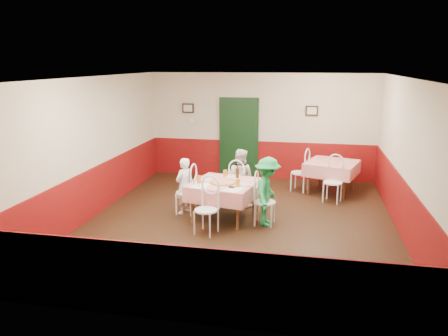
% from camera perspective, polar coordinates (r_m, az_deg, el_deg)
% --- Properties ---
extents(floor, '(7.00, 7.00, 0.00)m').
position_cam_1_polar(floor, '(8.68, 2.09, -7.07)').
color(floor, black).
rests_on(floor, ground).
extents(ceiling, '(7.00, 7.00, 0.00)m').
position_cam_1_polar(ceiling, '(8.12, 2.27, 11.73)').
color(ceiling, white).
rests_on(ceiling, back_wall).
extents(back_wall, '(6.00, 0.10, 2.80)m').
position_cam_1_polar(back_wall, '(11.71, 4.90, 5.43)').
color(back_wall, beige).
rests_on(back_wall, ground).
extents(front_wall, '(6.00, 0.10, 2.80)m').
position_cam_1_polar(front_wall, '(4.99, -4.24, -6.07)').
color(front_wall, beige).
rests_on(front_wall, ground).
extents(left_wall, '(0.10, 7.00, 2.80)m').
position_cam_1_polar(left_wall, '(9.24, -16.55, 2.67)').
color(left_wall, beige).
rests_on(left_wall, ground).
extents(right_wall, '(0.10, 7.00, 2.80)m').
position_cam_1_polar(right_wall, '(8.37, 22.90, 1.04)').
color(right_wall, beige).
rests_on(right_wall, ground).
extents(wainscot_back, '(6.00, 0.03, 1.00)m').
position_cam_1_polar(wainscot_back, '(11.86, 4.80, 1.12)').
color(wainscot_back, maroon).
rests_on(wainscot_back, ground).
extents(wainscot_front, '(6.00, 0.03, 1.00)m').
position_cam_1_polar(wainscot_front, '(5.37, -4.02, -15.09)').
color(wainscot_front, maroon).
rests_on(wainscot_front, ground).
extents(wainscot_left, '(0.03, 7.00, 1.00)m').
position_cam_1_polar(wainscot_left, '(9.44, -16.09, -2.70)').
color(wainscot_left, maroon).
rests_on(wainscot_left, ground).
extents(wainscot_right, '(0.03, 7.00, 1.00)m').
position_cam_1_polar(wainscot_right, '(8.60, 22.24, -4.82)').
color(wainscot_right, maroon).
rests_on(wainscot_right, ground).
extents(door, '(0.96, 0.06, 2.10)m').
position_cam_1_polar(door, '(11.80, 1.93, 3.82)').
color(door, black).
rests_on(door, ground).
extents(picture_left, '(0.32, 0.03, 0.26)m').
position_cam_1_polar(picture_left, '(11.99, -4.71, 7.80)').
color(picture_left, black).
rests_on(picture_left, back_wall).
extents(picture_right, '(0.32, 0.03, 0.26)m').
position_cam_1_polar(picture_right, '(11.53, 11.40, 7.34)').
color(picture_right, black).
rests_on(picture_right, back_wall).
extents(thermostat, '(0.10, 0.03, 0.10)m').
position_cam_1_polar(thermostat, '(12.00, -4.22, 6.13)').
color(thermostat, white).
rests_on(thermostat, back_wall).
extents(main_table, '(1.44, 1.44, 0.77)m').
position_cam_1_polar(main_table, '(8.75, -0.00, -4.30)').
color(main_table, red).
rests_on(main_table, ground).
extents(second_table, '(1.41, 1.41, 0.77)m').
position_cam_1_polar(second_table, '(10.80, 13.83, -1.19)').
color(second_table, red).
rests_on(second_table, ground).
extents(chair_left, '(0.46, 0.46, 0.90)m').
position_cam_1_polar(chair_left, '(9.07, -4.97, -3.19)').
color(chair_left, white).
rests_on(chair_left, ground).
extents(chair_right, '(0.45, 0.45, 0.90)m').
position_cam_1_polar(chair_right, '(8.45, 5.35, -4.48)').
color(chair_right, white).
rests_on(chair_right, ground).
extents(chair_far, '(0.48, 0.48, 0.90)m').
position_cam_1_polar(chair_far, '(9.48, 1.97, -2.39)').
color(chair_far, white).
rests_on(chair_far, ground).
extents(chair_near, '(0.52, 0.52, 0.90)m').
position_cam_1_polar(chair_near, '(7.99, -2.35, -5.53)').
color(chair_near, white).
rests_on(chair_near, ground).
extents(chair_second_a, '(0.53, 0.53, 0.90)m').
position_cam_1_polar(chair_second_a, '(10.76, 9.87, -0.62)').
color(chair_second_a, white).
rests_on(chair_second_a, ground).
extents(chair_second_b, '(0.53, 0.53, 0.90)m').
position_cam_1_polar(chair_second_b, '(10.05, 14.02, -1.86)').
color(chair_second_b, white).
rests_on(chair_second_b, ground).
extents(pizza, '(0.57, 0.57, 0.03)m').
position_cam_1_polar(pizza, '(8.59, -0.12, -1.85)').
color(pizza, '#B74723').
rests_on(pizza, main_table).
extents(plate_left, '(0.29, 0.29, 0.01)m').
position_cam_1_polar(plate_left, '(8.80, -2.37, -1.53)').
color(plate_left, white).
rests_on(plate_left, main_table).
extents(plate_right, '(0.29, 0.29, 0.01)m').
position_cam_1_polar(plate_right, '(8.47, 2.71, -2.15)').
color(plate_right, white).
rests_on(plate_right, main_table).
extents(plate_far, '(0.29, 0.29, 0.01)m').
position_cam_1_polar(plate_far, '(9.02, 0.96, -1.15)').
color(plate_far, white).
rests_on(plate_far, main_table).
extents(glass_a, '(0.10, 0.10, 0.15)m').
position_cam_1_polar(glass_a, '(8.55, -3.29, -1.52)').
color(glass_a, '#BF7219').
rests_on(glass_a, main_table).
extents(glass_b, '(0.10, 0.10, 0.15)m').
position_cam_1_polar(glass_b, '(8.31, 1.78, -1.97)').
color(glass_b, '#BF7219').
rests_on(glass_b, main_table).
extents(glass_c, '(0.09, 0.09, 0.15)m').
position_cam_1_polar(glass_c, '(9.01, 0.15, -0.72)').
color(glass_c, '#BF7219').
rests_on(glass_c, main_table).
extents(beer_bottle, '(0.08, 0.08, 0.24)m').
position_cam_1_polar(beer_bottle, '(8.94, 1.76, -0.54)').
color(beer_bottle, '#381C0A').
rests_on(beer_bottle, main_table).
extents(shaker_a, '(0.04, 0.04, 0.09)m').
position_cam_1_polar(shaker_a, '(8.44, -3.83, -1.95)').
color(shaker_a, silver).
rests_on(shaker_a, main_table).
extents(shaker_b, '(0.04, 0.04, 0.09)m').
position_cam_1_polar(shaker_b, '(8.33, -3.35, -2.15)').
color(shaker_b, silver).
rests_on(shaker_b, main_table).
extents(shaker_c, '(0.04, 0.04, 0.09)m').
position_cam_1_polar(shaker_c, '(8.51, -3.89, -1.83)').
color(shaker_c, '#B23319').
rests_on(shaker_c, main_table).
extents(menu_left, '(0.32, 0.42, 0.00)m').
position_cam_1_polar(menu_left, '(8.40, -3.15, -2.34)').
color(menu_left, white).
rests_on(menu_left, main_table).
extents(menu_right, '(0.43, 0.49, 0.00)m').
position_cam_1_polar(menu_right, '(8.17, 1.28, -2.79)').
color(menu_right, white).
rests_on(menu_right, main_table).
extents(wallet, '(0.13, 0.11, 0.02)m').
position_cam_1_polar(wallet, '(8.27, 1.00, -2.51)').
color(wallet, black).
rests_on(wallet, main_table).
extents(diner_left, '(0.44, 0.51, 1.17)m').
position_cam_1_polar(diner_left, '(9.05, -5.27, -2.33)').
color(diner_left, gray).
rests_on(diner_left, ground).
extents(diner_far, '(0.71, 0.61, 1.27)m').
position_cam_1_polar(diner_far, '(9.48, 2.08, -1.25)').
color(diner_far, gray).
rests_on(diner_far, ground).
extents(diner_right, '(0.56, 0.90, 1.34)m').
position_cam_1_polar(diner_right, '(8.37, 5.71, -3.09)').
color(diner_right, gray).
rests_on(diner_right, ground).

